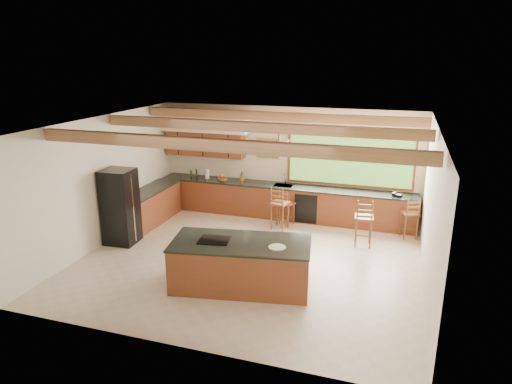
% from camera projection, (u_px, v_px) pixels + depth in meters
% --- Properties ---
extents(ground, '(7.20, 7.20, 0.00)m').
position_uv_depth(ground, '(249.00, 260.00, 10.00)').
color(ground, beige).
rests_on(ground, ground).
extents(room_shell, '(7.27, 6.54, 3.02)m').
position_uv_depth(room_shell, '(251.00, 155.00, 10.00)').
color(room_shell, beige).
rests_on(room_shell, ground).
extents(counter_run, '(7.12, 3.10, 1.22)m').
position_uv_depth(counter_run, '(250.00, 203.00, 12.40)').
color(counter_run, brown).
rests_on(counter_run, ground).
extents(island, '(2.82, 1.68, 0.94)m').
position_uv_depth(island, '(241.00, 264.00, 8.78)').
color(island, brown).
rests_on(island, ground).
extents(refrigerator, '(0.74, 0.72, 1.79)m').
position_uv_depth(refrigerator, '(120.00, 207.00, 10.72)').
color(refrigerator, black).
rests_on(refrigerator, ground).
extents(bar_stool_a, '(0.49, 0.49, 1.15)m').
position_uv_depth(bar_stool_a, '(279.00, 204.00, 11.58)').
color(bar_stool_a, brown).
rests_on(bar_stool_a, ground).
extents(bar_stool_b, '(0.45, 0.45, 0.94)m').
position_uv_depth(bar_stool_b, '(287.00, 204.00, 11.96)').
color(bar_stool_b, brown).
rests_on(bar_stool_b, ground).
extents(bar_stool_c, '(0.46, 0.46, 1.17)m').
position_uv_depth(bar_stool_c, '(364.00, 219.00, 10.53)').
color(bar_stool_c, brown).
rests_on(bar_stool_c, ground).
extents(bar_stool_d, '(0.49, 0.49, 1.06)m').
position_uv_depth(bar_stool_d, '(410.00, 214.00, 11.03)').
color(bar_stool_d, brown).
rests_on(bar_stool_d, ground).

